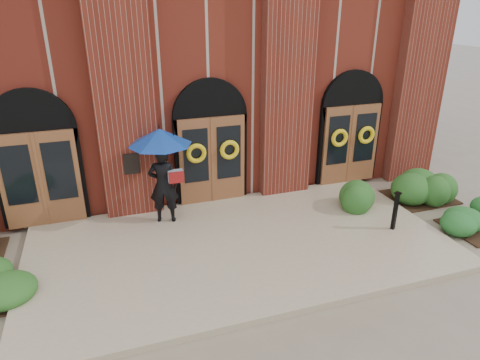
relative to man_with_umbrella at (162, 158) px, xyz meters
name	(u,v)px	position (x,y,z in m)	size (l,w,h in m)	color
ground	(243,251)	(1.53, -1.90, -1.93)	(90.00, 90.00, 0.00)	gray
landing	(241,246)	(1.53, -1.75, -1.85)	(10.00, 5.30, 0.15)	tan
church_building	(170,59)	(1.53, 6.89, 1.57)	(16.20, 12.53, 7.00)	#602014
man_with_umbrella	(162,158)	(0.00, 0.00, 0.00)	(1.95, 1.95, 2.54)	black
metal_post	(395,210)	(5.46, -2.34, -1.24)	(0.18, 0.18, 1.03)	black
hedge_wall_right	(396,189)	(6.73, -0.76, -1.50)	(3.38, 1.35, 0.87)	#24511C
hedge_front_left	(7,284)	(-3.57, -1.90, -1.67)	(1.47, 1.26, 0.52)	#24521C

